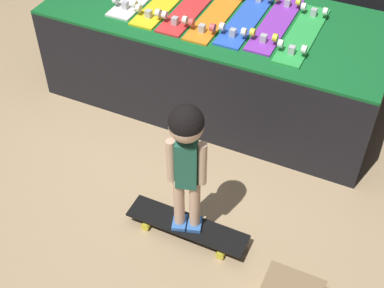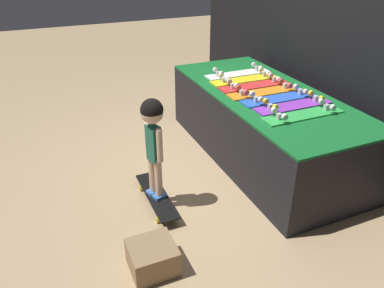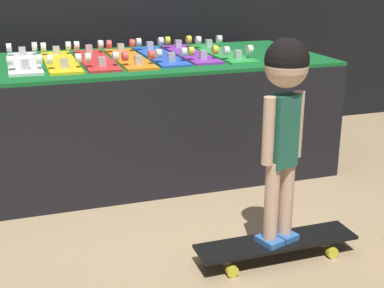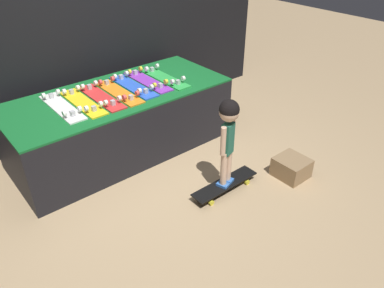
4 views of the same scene
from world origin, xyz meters
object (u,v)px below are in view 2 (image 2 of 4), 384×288
Objects in this scene: skateboard_yellow_on_rack at (244,79)px; skateboard_orange_on_rack at (264,91)px; skateboard_red_on_rack at (254,85)px; child at (153,131)px; skateboard_purple_on_rack at (293,105)px; skateboard_blue_on_rack at (279,98)px; skateboard_white_on_rack at (238,73)px; skateboard_green_on_rack at (303,114)px; storage_box at (153,257)px; skateboard_on_floor at (157,196)px.

skateboard_orange_on_rack is at bearing -2.09° from skateboard_yellow_on_rack.
skateboard_red_on_rack is 0.85× the size of child.
skateboard_blue_on_rack is at bearing -174.45° from skateboard_purple_on_rack.
skateboard_red_on_rack is 1.00× the size of skateboard_orange_on_rack.
skateboard_white_on_rack is 1.22m from skateboard_green_on_rack.
skateboard_red_on_rack is 1.00× the size of skateboard_blue_on_rack.
skateboard_green_on_rack is at bearing 106.86° from storage_box.
skateboard_blue_on_rack is 1.92m from storage_box.
skateboard_yellow_on_rack is 1.02m from skateboard_green_on_rack.
skateboard_purple_on_rack is (0.61, 0.05, 0.00)m from skateboard_red_on_rack.
skateboard_yellow_on_rack is at bearing 177.91° from skateboard_orange_on_rack.
skateboard_yellow_on_rack is 1.51m from child.
skateboard_purple_on_rack is at bearing 4.29° from skateboard_red_on_rack.
skateboard_red_on_rack is at bearing 129.52° from storage_box.
skateboard_orange_on_rack is 1.00× the size of skateboard_purple_on_rack.
skateboard_purple_on_rack reaches higher than storage_box.
skateboard_red_on_rack and skateboard_purple_on_rack have the same top height.
skateboard_white_on_rack is at bearing 126.52° from skateboard_on_floor.
storage_box is at bearing -43.34° from skateboard_white_on_rack.
skateboard_purple_on_rack is (0.41, 0.06, 0.00)m from skateboard_orange_on_rack.
skateboard_white_on_rack and skateboard_blue_on_rack have the same top height.
skateboard_orange_on_rack is 1.34m from child.
skateboard_yellow_on_rack and skateboard_red_on_rack have the same top height.
skateboard_on_floor is (0.78, -1.30, -0.66)m from skateboard_yellow_on_rack.
skateboard_purple_on_rack is at bearing 112.81° from storage_box.
skateboard_red_on_rack reaches higher than storage_box.
skateboard_orange_on_rack and skateboard_purple_on_rack have the same top height.
skateboard_on_floor is at bearing -91.32° from skateboard_purple_on_rack.
skateboard_yellow_on_rack is (0.20, -0.03, 0.00)m from skateboard_white_on_rack.
skateboard_white_on_rack is 0.85× the size of child.
skateboard_green_on_rack is at bearing 0.59° from skateboard_orange_on_rack.
storage_box is (1.69, -1.59, -0.64)m from skateboard_white_on_rack.
skateboard_yellow_on_rack is at bearing 104.06° from child.
skateboard_white_on_rack and skateboard_yellow_on_rack have the same top height.
skateboard_green_on_rack is 1.31m from child.
skateboard_blue_on_rack is at bearing 1.97° from skateboard_yellow_on_rack.
skateboard_on_floor is at bearing -65.86° from skateboard_red_on_rack.
skateboard_orange_on_rack is at bearing 124.94° from storage_box.
skateboard_orange_on_rack reaches higher than storage_box.
skateboard_red_on_rack is at bearing -175.71° from skateboard_purple_on_rack.
skateboard_purple_on_rack is 1.03× the size of skateboard_on_floor.
skateboard_yellow_on_rack is at bearing 179.52° from skateboard_green_on_rack.
skateboard_white_on_rack is 0.81m from skateboard_blue_on_rack.
skateboard_white_on_rack and skateboard_green_on_rack have the same top height.
skateboard_white_on_rack is at bearing 174.54° from skateboard_red_on_rack.
skateboard_red_on_rack is 1.00× the size of skateboard_green_on_rack.
skateboard_orange_on_rack and skateboard_green_on_rack have the same top height.
skateboard_on_floor is at bearing -73.67° from skateboard_orange_on_rack.
skateboard_blue_on_rack is at bearing 97.45° from skateboard_on_floor.
skateboard_on_floor is at bearing -92.99° from child.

